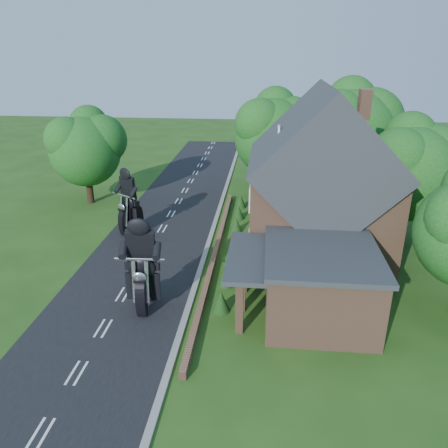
# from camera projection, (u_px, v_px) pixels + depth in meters

# --- Properties ---
(ground) EXTENTS (120.00, 120.00, 0.00)m
(ground) POSITION_uv_depth(u_px,v_px,m) (123.00, 295.00, 23.02)
(ground) COLOR #224714
(ground) RESTS_ON ground
(road) EXTENTS (7.00, 80.00, 0.02)m
(road) POSITION_uv_depth(u_px,v_px,m) (123.00, 294.00, 23.02)
(road) COLOR black
(road) RESTS_ON ground
(kerb) EXTENTS (0.30, 80.00, 0.12)m
(kerb) POSITION_uv_depth(u_px,v_px,m) (192.00, 297.00, 22.66)
(kerb) COLOR gray
(kerb) RESTS_ON ground
(garden_wall) EXTENTS (0.30, 22.00, 0.40)m
(garden_wall) POSITION_uv_depth(u_px,v_px,m) (215.00, 253.00, 27.16)
(garden_wall) COLOR #875D44
(garden_wall) RESTS_ON ground
(house) EXTENTS (9.54, 8.64, 10.24)m
(house) POSITION_uv_depth(u_px,v_px,m) (320.00, 188.00, 25.95)
(house) COLOR #875D44
(house) RESTS_ON ground
(annex) EXTENTS (7.05, 5.94, 3.44)m
(annex) POSITION_uv_depth(u_px,v_px,m) (317.00, 282.00, 20.71)
(annex) COLOR #875D44
(annex) RESTS_ON ground
(tree_house_right) EXTENTS (6.51, 6.00, 8.40)m
(tree_house_right) POSITION_uv_depth(u_px,v_px,m) (416.00, 165.00, 27.47)
(tree_house_right) COLOR black
(tree_house_right) RESTS_ON ground
(tree_behind_house) EXTENTS (7.81, 7.20, 10.08)m
(tree_behind_house) POSITION_uv_depth(u_px,v_px,m) (356.00, 128.00, 34.24)
(tree_behind_house) COLOR black
(tree_behind_house) RESTS_ON ground
(tree_behind_left) EXTENTS (6.94, 6.40, 9.16)m
(tree_behind_left) POSITION_uv_depth(u_px,v_px,m) (279.00, 130.00, 35.88)
(tree_behind_left) COLOR black
(tree_behind_left) RESTS_ON ground
(tree_far_road) EXTENTS (6.08, 5.60, 7.84)m
(tree_far_road) POSITION_uv_depth(u_px,v_px,m) (89.00, 145.00, 34.81)
(tree_far_road) COLOR black
(tree_far_road) RESTS_ON ground
(shrub_a) EXTENTS (0.90, 0.90, 1.10)m
(shrub_a) POSITION_uv_depth(u_px,v_px,m) (221.00, 301.00, 21.41)
(shrub_a) COLOR #123410
(shrub_a) RESTS_ON ground
(shrub_b) EXTENTS (0.90, 0.90, 1.10)m
(shrub_b) POSITION_uv_depth(u_px,v_px,m) (226.00, 276.00, 23.71)
(shrub_b) COLOR #123410
(shrub_b) RESTS_ON ground
(shrub_c) EXTENTS (0.90, 0.90, 1.10)m
(shrub_c) POSITION_uv_depth(u_px,v_px,m) (230.00, 256.00, 26.01)
(shrub_c) COLOR #123410
(shrub_c) RESTS_ON ground
(shrub_d) EXTENTS (0.90, 0.90, 1.10)m
(shrub_d) POSITION_uv_depth(u_px,v_px,m) (236.00, 224.00, 30.62)
(shrub_d) COLOR #123410
(shrub_d) RESTS_ON ground
(shrub_e) EXTENTS (0.90, 0.90, 1.10)m
(shrub_e) POSITION_uv_depth(u_px,v_px,m) (238.00, 212.00, 32.92)
(shrub_e) COLOR #123410
(shrub_e) RESTS_ON ground
(shrub_f) EXTENTS (0.90, 0.90, 1.10)m
(shrub_f) POSITION_uv_depth(u_px,v_px,m) (241.00, 201.00, 35.22)
(shrub_f) COLOR #123410
(shrub_f) RESTS_ON ground
(motorcycle_lead) EXTENTS (0.47, 1.60, 1.47)m
(motorcycle_lead) POSITION_uv_depth(u_px,v_px,m) (145.00, 296.00, 21.50)
(motorcycle_lead) COLOR black
(motorcycle_lead) RESTS_ON ground
(motorcycle_follow) EXTENTS (1.12, 1.49, 1.41)m
(motorcycle_follow) POSITION_uv_depth(u_px,v_px,m) (131.00, 224.00, 30.37)
(motorcycle_follow) COLOR black
(motorcycle_follow) RESTS_ON ground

